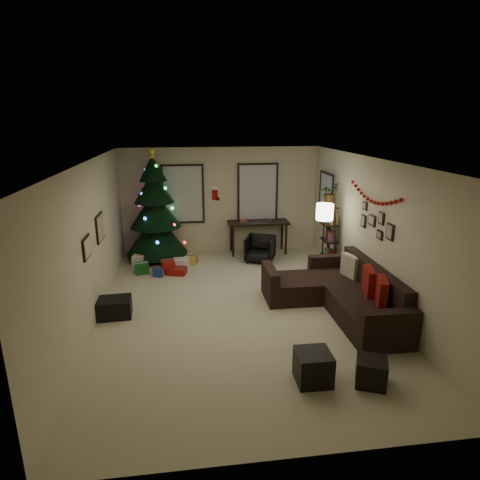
# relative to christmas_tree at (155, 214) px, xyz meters

# --- Properties ---
(floor) EXTENTS (7.00, 7.00, 0.00)m
(floor) POSITION_rel_christmas_tree_xyz_m (1.64, -3.12, -1.15)
(floor) COLOR #C5BC95
(floor) RESTS_ON ground
(ceiling) EXTENTS (7.00, 7.00, 0.00)m
(ceiling) POSITION_rel_christmas_tree_xyz_m (1.64, -3.12, 1.55)
(ceiling) COLOR white
(ceiling) RESTS_ON floor
(wall_back) EXTENTS (5.00, 0.00, 5.00)m
(wall_back) POSITION_rel_christmas_tree_xyz_m (1.64, 0.38, 0.20)
(wall_back) COLOR beige
(wall_back) RESTS_ON floor
(wall_front) EXTENTS (5.00, 0.00, 5.00)m
(wall_front) POSITION_rel_christmas_tree_xyz_m (1.64, -6.62, 0.20)
(wall_front) COLOR beige
(wall_front) RESTS_ON floor
(wall_left) EXTENTS (0.00, 7.00, 7.00)m
(wall_left) POSITION_rel_christmas_tree_xyz_m (-0.86, -3.12, 0.20)
(wall_left) COLOR beige
(wall_left) RESTS_ON floor
(wall_right) EXTENTS (0.00, 7.00, 7.00)m
(wall_right) POSITION_rel_christmas_tree_xyz_m (4.14, -3.12, 0.20)
(wall_right) COLOR beige
(wall_right) RESTS_ON floor
(window_back_left) EXTENTS (1.05, 0.06, 1.50)m
(window_back_left) POSITION_rel_christmas_tree_xyz_m (0.69, 0.35, 0.40)
(window_back_left) COLOR #728CB2
(window_back_left) RESTS_ON wall_back
(window_back_right) EXTENTS (1.05, 0.06, 1.50)m
(window_back_right) POSITION_rel_christmas_tree_xyz_m (2.59, 0.35, 0.40)
(window_back_right) COLOR #728CB2
(window_back_right) RESTS_ON wall_back
(window_right_wall) EXTENTS (0.06, 0.90, 1.30)m
(window_right_wall) POSITION_rel_christmas_tree_xyz_m (4.11, -0.57, 0.35)
(window_right_wall) COLOR #728CB2
(window_right_wall) RESTS_ON wall_right
(christmas_tree) EXTENTS (1.49, 1.49, 2.78)m
(christmas_tree) POSITION_rel_christmas_tree_xyz_m (0.00, 0.00, 0.00)
(christmas_tree) COLOR black
(christmas_tree) RESTS_ON floor
(presents) EXTENTS (1.50, 1.01, 0.30)m
(presents) POSITION_rel_christmas_tree_xyz_m (0.22, -0.91, -1.04)
(presents) COLOR silver
(presents) RESTS_ON floor
(sofa) EXTENTS (1.92, 2.78, 0.88)m
(sofa) POSITION_rel_christmas_tree_xyz_m (3.48, -3.35, -0.87)
(sofa) COLOR black
(sofa) RESTS_ON floor
(pillow_red_a) EXTENTS (0.28, 0.51, 0.50)m
(pillow_red_a) POSITION_rel_christmas_tree_xyz_m (3.85, -4.14, -0.51)
(pillow_red_a) COLOR maroon
(pillow_red_a) RESTS_ON sofa
(pillow_red_b) EXTENTS (0.23, 0.51, 0.49)m
(pillow_red_b) POSITION_rel_christmas_tree_xyz_m (3.85, -3.67, -0.51)
(pillow_red_b) COLOR maroon
(pillow_red_b) RESTS_ON sofa
(pillow_cream) EXTENTS (0.24, 0.45, 0.43)m
(pillow_cream) POSITION_rel_christmas_tree_xyz_m (3.85, -2.83, -0.52)
(pillow_cream) COLOR beige
(pillow_cream) RESTS_ON sofa
(ottoman_near) EXTENTS (0.46, 0.46, 0.43)m
(ottoman_near) POSITION_rel_christmas_tree_xyz_m (2.33, -5.39, -0.94)
(ottoman_near) COLOR black
(ottoman_near) RESTS_ON floor
(ottoman_far) EXTENTS (0.51, 0.51, 0.36)m
(ottoman_far) POSITION_rel_christmas_tree_xyz_m (3.07, -5.55, -0.97)
(ottoman_far) COLOR black
(ottoman_far) RESTS_ON floor
(desk) EXTENTS (1.56, 0.56, 0.84)m
(desk) POSITION_rel_christmas_tree_xyz_m (2.58, 0.10, -0.41)
(desk) COLOR black
(desk) RESTS_ON floor
(desk_chair) EXTENTS (0.79, 0.77, 0.64)m
(desk_chair) POSITION_rel_christmas_tree_xyz_m (2.51, -0.55, -0.83)
(desk_chair) COLOR black
(desk_chair) RESTS_ON floor
(bookshelf) EXTENTS (0.30, 0.52, 1.76)m
(bookshelf) POSITION_rel_christmas_tree_xyz_m (3.94, -1.44, -0.30)
(bookshelf) COLOR black
(bookshelf) RESTS_ON floor
(potted_plant) EXTENTS (0.68, 0.67, 0.57)m
(potted_plant) POSITION_rel_christmas_tree_xyz_m (3.94, -1.22, 0.70)
(potted_plant) COLOR #4C4C4C
(potted_plant) RESTS_ON bookshelf
(floor_lamp) EXTENTS (0.36, 0.36, 1.69)m
(floor_lamp) POSITION_rel_christmas_tree_xyz_m (3.59, -1.95, 0.26)
(floor_lamp) COLOR black
(floor_lamp) RESTS_ON floor
(art_map) EXTENTS (0.04, 0.60, 0.50)m
(art_map) POSITION_rel_christmas_tree_xyz_m (-0.84, -2.38, 0.30)
(art_map) COLOR black
(art_map) RESTS_ON wall_left
(art_abstract) EXTENTS (0.04, 0.45, 0.35)m
(art_abstract) POSITION_rel_christmas_tree_xyz_m (-0.84, -3.50, 0.27)
(art_abstract) COLOR black
(art_abstract) RESTS_ON wall_left
(gallery) EXTENTS (0.03, 1.25, 0.54)m
(gallery) POSITION_rel_christmas_tree_xyz_m (4.12, -3.19, 0.42)
(gallery) COLOR black
(gallery) RESTS_ON wall_right
(garland) EXTENTS (0.08, 1.90, 0.30)m
(garland) POSITION_rel_christmas_tree_xyz_m (4.09, -3.05, 0.90)
(garland) COLOR #A5140C
(garland) RESTS_ON wall_right
(stocking_left) EXTENTS (0.20, 0.05, 0.36)m
(stocking_left) POSITION_rel_christmas_tree_xyz_m (1.50, 0.39, 0.40)
(stocking_left) COLOR #990F0C
(stocking_left) RESTS_ON wall_back
(stocking_right) EXTENTS (0.20, 0.05, 0.36)m
(stocking_right) POSITION_rel_christmas_tree_xyz_m (1.83, 0.43, 0.32)
(stocking_right) COLOR #990F0C
(stocking_right) RESTS_ON wall_back
(storage_bin) EXTENTS (0.70, 0.49, 0.34)m
(storage_bin) POSITION_rel_christmas_tree_xyz_m (-0.62, -3.10, -0.98)
(storage_bin) COLOR black
(storage_bin) RESTS_ON floor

